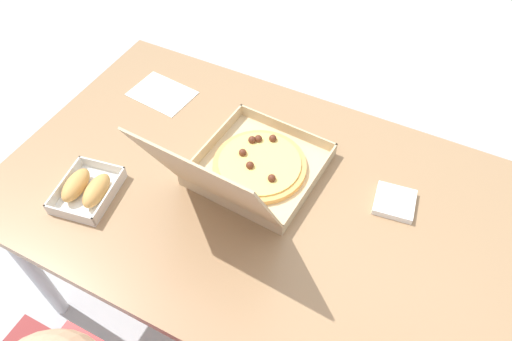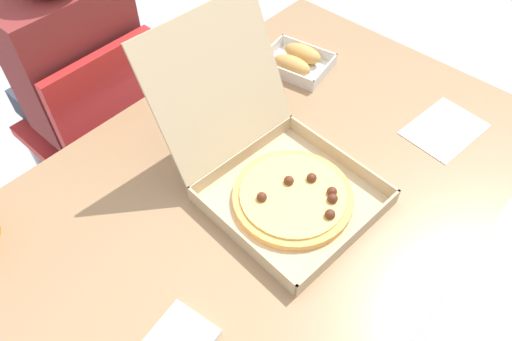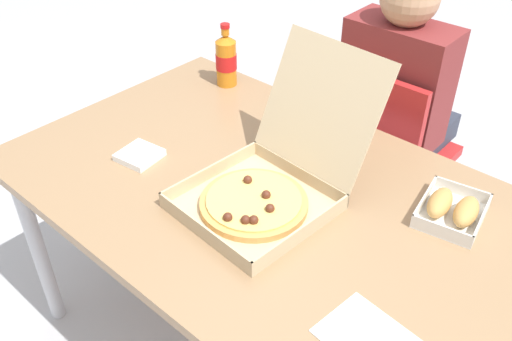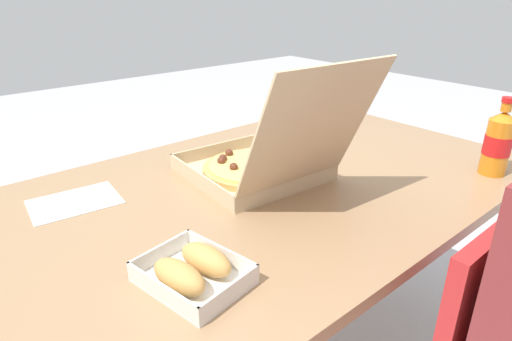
{
  "view_description": "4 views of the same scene",
  "coord_description": "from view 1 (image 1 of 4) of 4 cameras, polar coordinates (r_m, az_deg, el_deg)",
  "views": [
    {
      "loc": [
        -0.37,
        0.73,
        1.79
      ],
      "look_at": [
        0.01,
        -0.03,
        0.78
      ],
      "focal_mm": 32.81,
      "sensor_mm": 36.0,
      "label": 1
    },
    {
      "loc": [
        -0.53,
        -0.47,
        1.62
      ],
      "look_at": [
        -0.0,
        0.01,
        0.78
      ],
      "focal_mm": 33.81,
      "sensor_mm": 36.0,
      "label": 2
    },
    {
      "loc": [
        0.76,
        -0.9,
        1.64
      ],
      "look_at": [
        -0.01,
        -0.03,
        0.78
      ],
      "focal_mm": 38.81,
      "sensor_mm": 36.0,
      "label": 3
    },
    {
      "loc": [
        0.75,
        0.79,
        1.22
      ],
      "look_at": [
        0.04,
        -0.05,
        0.74
      ],
      "focal_mm": 30.1,
      "sensor_mm": 36.0,
      "label": 4
    }
  ],
  "objects": [
    {
      "name": "bread_side_box",
      "position": [
        1.41,
        -19.95,
        -2.12
      ],
      "size": [
        0.18,
        0.21,
        0.06
      ],
      "color": "white",
      "rests_on": "dining_table"
    },
    {
      "name": "paper_menu",
      "position": [
        1.68,
        -11.38,
        9.17
      ],
      "size": [
        0.22,
        0.17,
        0.0
      ],
      "primitive_type": "cube",
      "rotation": [
        0.0,
        0.0,
        -0.11
      ],
      "color": "white",
      "rests_on": "dining_table"
    },
    {
      "name": "pizza_box_open",
      "position": [
        1.34,
        -0.6,
        0.32
      ],
      "size": [
        0.38,
        0.51,
        0.36
      ],
      "color": "tan",
      "rests_on": "dining_table"
    },
    {
      "name": "dining_table",
      "position": [
        1.41,
        -0.1,
        -4.24
      ],
      "size": [
        1.48,
        0.92,
        0.72
      ],
      "color": "#997551",
      "rests_on": "ground_plane"
    },
    {
      "name": "napkin_pile",
      "position": [
        1.37,
        16.54,
        -3.71
      ],
      "size": [
        0.12,
        0.12,
        0.02
      ],
      "primitive_type": "cube",
      "rotation": [
        0.0,
        0.0,
        0.14
      ],
      "color": "white",
      "rests_on": "dining_table"
    },
    {
      "name": "ground_plane",
      "position": [
        1.97,
        -0.08,
        -15.24
      ],
      "size": [
        10.0,
        10.0,
        0.0
      ],
      "primitive_type": "plane",
      "color": "#B2B2B7"
    }
  ]
}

